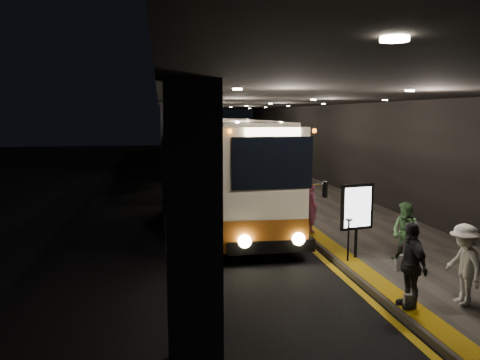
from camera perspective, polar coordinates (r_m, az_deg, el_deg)
ground at (r=15.43m, az=-2.13°, el=-6.66°), size 90.00×90.00×0.00m
lane_line_white at (r=20.18m, az=-9.10°, el=-3.23°), size 0.12×50.00×0.01m
kerb_stripe_yellow at (r=20.63m, az=2.51°, el=-2.89°), size 0.18×50.00×0.01m
sidewalk at (r=21.25m, az=8.86°, el=-2.46°), size 4.50×50.00×0.15m
tactile_strip at (r=20.72m, az=3.87°, el=-2.43°), size 0.50×50.00×0.01m
terminal_wall at (r=21.75m, az=14.68°, el=5.37°), size 0.10×50.00×6.00m
support_columns at (r=18.88m, az=-8.30°, el=2.75°), size 0.80×24.80×4.40m
canopy at (r=20.30m, az=3.02°, el=9.97°), size 9.00×50.00×0.40m
coach_main at (r=17.40m, az=-0.47°, el=0.81°), size 2.80×11.60×3.59m
coach_second at (r=33.46m, az=-5.01°, el=4.19°), size 2.84×11.25×3.50m
coach_third at (r=43.60m, az=-5.67°, el=5.32°), size 3.05×12.46×3.89m
passenger_boarding at (r=15.20m, az=8.73°, el=-3.33°), size 0.39×0.59×1.58m
passenger_waiting_green at (r=12.64m, az=19.55°, el=-6.09°), size 0.75×0.89×1.56m
passenger_waiting_white at (r=10.39m, az=25.63°, el=-9.27°), size 0.56×1.08×1.63m
passenger_waiting_grey at (r=9.84m, az=20.02°, el=-9.65°), size 0.57×1.03×1.72m
bag_polka at (r=12.16m, az=19.02°, el=-9.51°), size 0.32×0.16×0.38m
bag_plain at (r=10.03m, az=19.96°, el=-13.69°), size 0.24×0.17×0.27m
info_sign at (r=12.56m, az=14.08°, el=-3.35°), size 0.94×0.28×1.98m
stanchion_post at (r=12.40m, az=13.06°, el=-7.21°), size 0.05×0.05×1.10m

